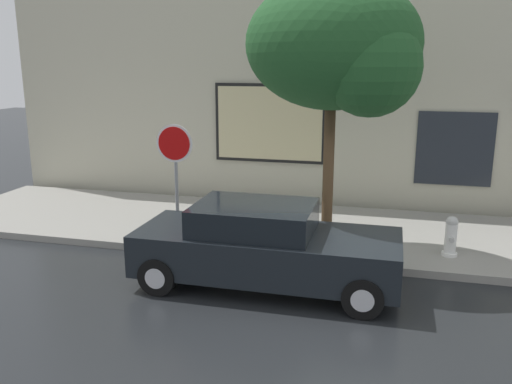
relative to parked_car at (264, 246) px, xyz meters
name	(u,v)px	position (x,y,z in m)	size (l,w,h in m)	color
ground_plane	(350,294)	(1.47, 0.01, -0.71)	(60.00, 60.00, 0.00)	black
sidewalk	(361,235)	(1.47, 3.01, -0.64)	(20.00, 4.00, 0.15)	gray
building_facade	(373,73)	(1.45, 5.50, 2.77)	(20.00, 0.67, 7.00)	beige
parked_car	(264,246)	(0.00, 0.00, 0.00)	(4.44, 1.82, 1.44)	black
fire_hydrant	(451,236)	(3.19, 1.92, -0.18)	(0.30, 0.44, 0.78)	white
street_tree	(340,49)	(0.99, 1.70, 3.29)	(3.23, 2.74, 5.15)	#4C3823
stop_sign	(175,160)	(-2.17, 1.37, 1.15)	(0.76, 0.10, 2.43)	gray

